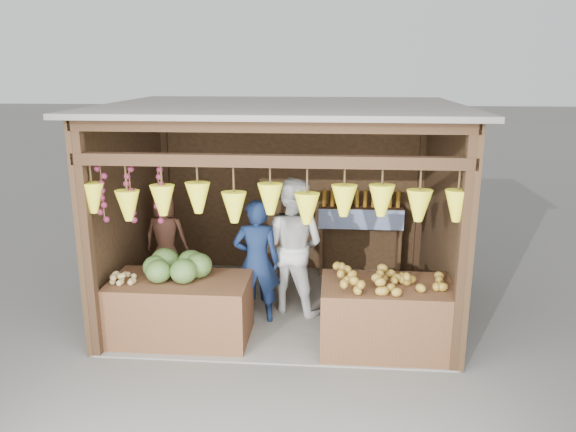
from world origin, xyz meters
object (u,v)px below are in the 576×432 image
at_px(counter_right, 386,317).
at_px(vendor_seated, 166,237).
at_px(counter_left, 181,309).
at_px(woman_standing, 293,246).
at_px(man_standing, 257,262).

xyz_separation_m(counter_right, vendor_seated, (-2.84, 1.21, 0.49)).
relative_size(counter_right, vendor_seated, 1.22).
distance_m(counter_left, woman_standing, 1.61).
xyz_separation_m(man_standing, vendor_seated, (-1.31, 0.60, 0.10)).
distance_m(counter_left, man_standing, 1.06).
bearing_deg(vendor_seated, woman_standing, 175.61).
distance_m(woman_standing, vendor_seated, 1.74).
bearing_deg(man_standing, counter_right, 152.48).
height_order(counter_right, vendor_seated, vendor_seated).
height_order(woman_standing, vendor_seated, woman_standing).
height_order(counter_left, vendor_seated, vendor_seated).
height_order(counter_left, woman_standing, woman_standing).
bearing_deg(counter_right, man_standing, 158.28).
bearing_deg(counter_left, vendor_seated, 113.24).
bearing_deg(man_standing, vendor_seated, -30.59).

